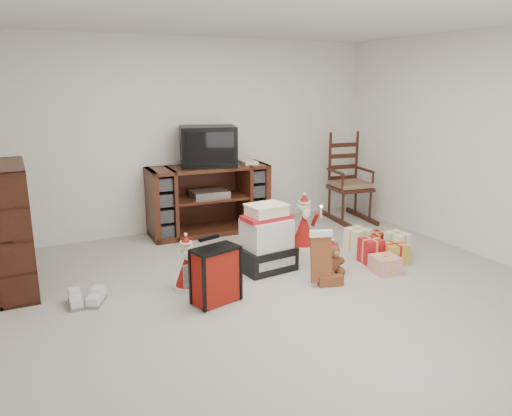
{
  "coord_description": "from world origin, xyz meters",
  "views": [
    {
      "loc": [
        -2.22,
        -3.79,
        1.96
      ],
      "look_at": [
        -0.07,
        0.6,
        0.71
      ],
      "focal_mm": 35.0,
      "sensor_mm": 36.0,
      "label": 1
    }
  ],
  "objects_px": {
    "bookshelf": "(12,230)",
    "teddy_bear": "(331,260)",
    "rocking_chair": "(347,189)",
    "mrs_claus_figurine": "(187,268)",
    "crt_television": "(208,146)",
    "gift_cluster": "(378,248)",
    "gift_pile": "(267,242)",
    "sneaker_pair": "(86,299)",
    "red_suitcase": "(216,275)",
    "tv_stand": "(209,199)",
    "santa_figurine": "(304,227)"
  },
  "relations": [
    {
      "from": "bookshelf",
      "to": "teddy_bear",
      "type": "bearing_deg",
      "value": -18.96
    },
    {
      "from": "rocking_chair",
      "to": "mrs_claus_figurine",
      "type": "bearing_deg",
      "value": -147.9
    },
    {
      "from": "teddy_bear",
      "to": "crt_television",
      "type": "distance_m",
      "value": 2.25
    },
    {
      "from": "rocking_chair",
      "to": "crt_television",
      "type": "relative_size",
      "value": 1.62
    },
    {
      "from": "rocking_chair",
      "to": "gift_cluster",
      "type": "distance_m",
      "value": 1.68
    },
    {
      "from": "gift_pile",
      "to": "sneaker_pair",
      "type": "relative_size",
      "value": 2.03
    },
    {
      "from": "red_suitcase",
      "to": "rocking_chair",
      "type": "bearing_deg",
      "value": 18.84
    },
    {
      "from": "gift_pile",
      "to": "bookshelf",
      "type": "bearing_deg",
      "value": 158.94
    },
    {
      "from": "bookshelf",
      "to": "crt_television",
      "type": "height_order",
      "value": "crt_television"
    },
    {
      "from": "gift_pile",
      "to": "teddy_bear",
      "type": "relative_size",
      "value": 2.17
    },
    {
      "from": "sneaker_pair",
      "to": "mrs_claus_figurine",
      "type": "bearing_deg",
      "value": 7.85
    },
    {
      "from": "teddy_bear",
      "to": "crt_television",
      "type": "xyz_separation_m",
      "value": [
        -0.61,
        1.92,
        1.0
      ]
    },
    {
      "from": "tv_stand",
      "to": "red_suitcase",
      "type": "xyz_separation_m",
      "value": [
        -0.73,
        -2.07,
        -0.18
      ]
    },
    {
      "from": "teddy_bear",
      "to": "gift_cluster",
      "type": "xyz_separation_m",
      "value": [
        0.74,
        0.15,
        -0.03
      ]
    },
    {
      "from": "bookshelf",
      "to": "gift_pile",
      "type": "relative_size",
      "value": 1.73
    },
    {
      "from": "crt_television",
      "to": "sneaker_pair",
      "type": "bearing_deg",
      "value": -123.66
    },
    {
      "from": "red_suitcase",
      "to": "crt_television",
      "type": "height_order",
      "value": "crt_television"
    },
    {
      "from": "rocking_chair",
      "to": "santa_figurine",
      "type": "xyz_separation_m",
      "value": [
        -1.24,
        -0.84,
        -0.19
      ]
    },
    {
      "from": "mrs_claus_figurine",
      "to": "crt_television",
      "type": "bearing_deg",
      "value": 62.07
    },
    {
      "from": "bookshelf",
      "to": "rocking_chair",
      "type": "relative_size",
      "value": 0.94
    },
    {
      "from": "bookshelf",
      "to": "red_suitcase",
      "type": "relative_size",
      "value": 1.98
    },
    {
      "from": "rocking_chair",
      "to": "mrs_claus_figurine",
      "type": "relative_size",
      "value": 2.37
    },
    {
      "from": "gift_pile",
      "to": "crt_television",
      "type": "height_order",
      "value": "crt_television"
    },
    {
      "from": "mrs_claus_figurine",
      "to": "sneaker_pair",
      "type": "relative_size",
      "value": 1.58
    },
    {
      "from": "tv_stand",
      "to": "rocking_chair",
      "type": "bearing_deg",
      "value": -5.41
    },
    {
      "from": "sneaker_pair",
      "to": "crt_television",
      "type": "distance_m",
      "value": 2.64
    },
    {
      "from": "tv_stand",
      "to": "mrs_claus_figurine",
      "type": "bearing_deg",
      "value": -115.57
    },
    {
      "from": "rocking_chair",
      "to": "bookshelf",
      "type": "bearing_deg",
      "value": -164.98
    },
    {
      "from": "teddy_bear",
      "to": "sneaker_pair",
      "type": "relative_size",
      "value": 0.94
    },
    {
      "from": "bookshelf",
      "to": "mrs_claus_figurine",
      "type": "distance_m",
      "value": 1.68
    },
    {
      "from": "red_suitcase",
      "to": "santa_figurine",
      "type": "height_order",
      "value": "santa_figurine"
    },
    {
      "from": "red_suitcase",
      "to": "mrs_claus_figurine",
      "type": "relative_size",
      "value": 1.12
    },
    {
      "from": "red_suitcase",
      "to": "sneaker_pair",
      "type": "bearing_deg",
      "value": 141.52
    },
    {
      "from": "red_suitcase",
      "to": "crt_television",
      "type": "xyz_separation_m",
      "value": [
        0.73,
        2.06,
        0.88
      ]
    },
    {
      "from": "tv_stand",
      "to": "gift_cluster",
      "type": "distance_m",
      "value": 2.26
    },
    {
      "from": "red_suitcase",
      "to": "mrs_claus_figurine",
      "type": "distance_m",
      "value": 0.45
    },
    {
      "from": "rocking_chair",
      "to": "gift_cluster",
      "type": "height_order",
      "value": "rocking_chair"
    },
    {
      "from": "rocking_chair",
      "to": "teddy_bear",
      "type": "distance_m",
      "value": 2.2
    },
    {
      "from": "bookshelf",
      "to": "santa_figurine",
      "type": "height_order",
      "value": "bookshelf"
    },
    {
      "from": "red_suitcase",
      "to": "gift_cluster",
      "type": "xyz_separation_m",
      "value": [
        2.09,
        0.29,
        -0.15
      ]
    },
    {
      "from": "tv_stand",
      "to": "teddy_bear",
      "type": "height_order",
      "value": "tv_stand"
    },
    {
      "from": "bookshelf",
      "to": "sneaker_pair",
      "type": "distance_m",
      "value": 1.01
    },
    {
      "from": "tv_stand",
      "to": "red_suitcase",
      "type": "bearing_deg",
      "value": -107.33
    },
    {
      "from": "sneaker_pair",
      "to": "gift_pile",
      "type": "bearing_deg",
      "value": 12.58
    },
    {
      "from": "red_suitcase",
      "to": "gift_cluster",
      "type": "distance_m",
      "value": 2.12
    },
    {
      "from": "rocking_chair",
      "to": "santa_figurine",
      "type": "relative_size",
      "value": 1.94
    },
    {
      "from": "gift_pile",
      "to": "gift_cluster",
      "type": "bearing_deg",
      "value": -16.23
    },
    {
      "from": "rocking_chair",
      "to": "gift_pile",
      "type": "bearing_deg",
      "value": -140.44
    },
    {
      "from": "sneaker_pair",
      "to": "gift_cluster",
      "type": "relative_size",
      "value": 0.35
    },
    {
      "from": "rocking_chair",
      "to": "mrs_claus_figurine",
      "type": "height_order",
      "value": "rocking_chair"
    }
  ]
}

